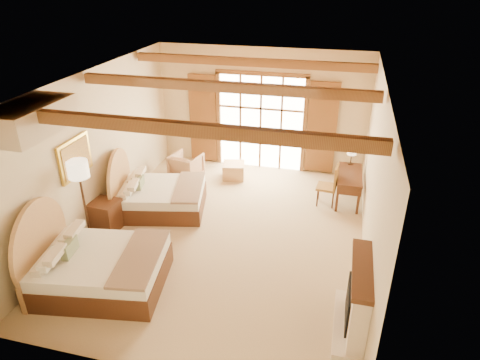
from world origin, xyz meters
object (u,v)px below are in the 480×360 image
(bed_near, at_px, (92,264))
(nightstand, at_px, (106,215))
(armchair, at_px, (186,166))
(desk, at_px, (348,186))
(bed_far, at_px, (155,194))

(bed_near, xyz_separation_m, nightstand, (-0.69, 1.63, -0.10))
(bed_near, bearing_deg, armchair, 79.99)
(nightstand, distance_m, armchair, 2.80)
(armchair, distance_m, desk, 4.11)
(bed_near, distance_m, nightstand, 1.77)
(bed_far, xyz_separation_m, desk, (4.22, 1.49, -0.01))
(bed_near, distance_m, armchair, 4.32)
(bed_far, xyz_separation_m, nightstand, (-0.65, -1.02, -0.06))
(bed_far, relative_size, desk, 1.70)
(bed_near, relative_size, nightstand, 3.63)
(bed_far, relative_size, nightstand, 3.41)
(bed_near, bearing_deg, desk, 35.67)
(bed_far, bearing_deg, bed_near, -101.75)
(bed_near, relative_size, bed_far, 1.06)
(armchair, xyz_separation_m, desk, (4.10, -0.19, 0.04))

